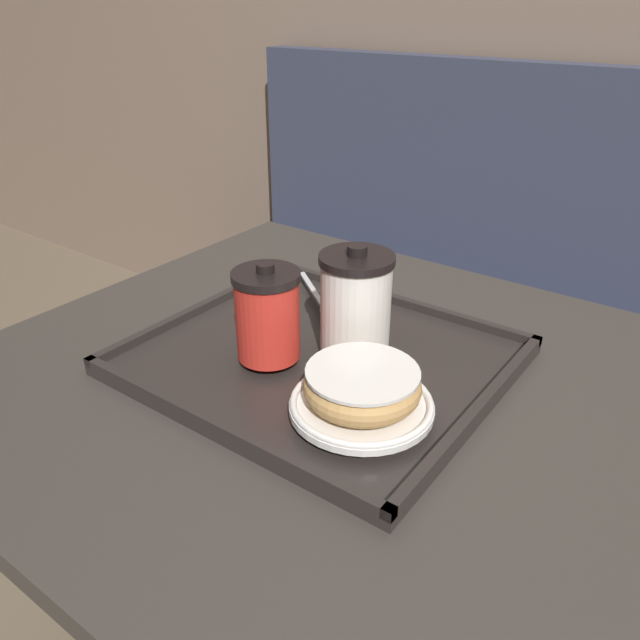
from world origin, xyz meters
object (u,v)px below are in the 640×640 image
at_px(coffee_cup_front, 267,314).
at_px(coffee_cup_rear, 353,301).
at_px(donut_chocolate_glazed, 362,385).
at_px(spoon, 322,304).

height_order(coffee_cup_front, coffee_cup_rear, coffee_cup_rear).
relative_size(coffee_cup_front, donut_chocolate_glazed, 0.97).
bearing_deg(donut_chocolate_glazed, spoon, 135.57).
bearing_deg(coffee_cup_front, spoon, 100.07).
height_order(donut_chocolate_glazed, spoon, donut_chocolate_glazed).
bearing_deg(spoon, donut_chocolate_glazed, -6.34).
distance_m(donut_chocolate_glazed, spoon, 0.26).
bearing_deg(coffee_cup_rear, donut_chocolate_glazed, -52.13).
distance_m(coffee_cup_front, coffee_cup_rear, 0.11).
bearing_deg(spoon, coffee_cup_front, -41.84).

